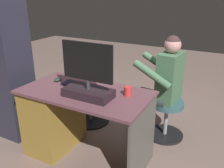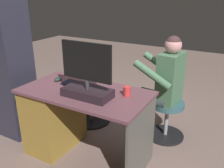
{
  "view_description": "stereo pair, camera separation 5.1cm",
  "coord_description": "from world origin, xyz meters",
  "px_view_note": "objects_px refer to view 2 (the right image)",
  "views": [
    {
      "loc": [
        -1.22,
        2.08,
        1.62
      ],
      "look_at": [
        -0.11,
        0.01,
        0.71
      ],
      "focal_mm": 39.23,
      "sensor_mm": 36.0,
      "label": 1
    },
    {
      "loc": [
        -1.27,
        2.06,
        1.62
      ],
      "look_at": [
        -0.11,
        0.01,
        0.71
      ],
      "focal_mm": 39.23,
      "sensor_mm": 36.0,
      "label": 2
    }
  ],
  "objects_px": {
    "cup": "(127,91)",
    "person": "(163,81)",
    "office_chair_teddy": "(91,104)",
    "visitor_chair": "(167,116)",
    "monitor": "(87,81)",
    "tv_remote": "(72,86)",
    "desk": "(61,115)",
    "keyboard": "(82,85)",
    "computer_mouse": "(58,79)",
    "teddy_bear": "(91,76)"
  },
  "relations": [
    {
      "from": "office_chair_teddy",
      "to": "computer_mouse",
      "type": "bearing_deg",
      "value": 86.99
    },
    {
      "from": "keyboard",
      "to": "computer_mouse",
      "type": "bearing_deg",
      "value": -1.34
    },
    {
      "from": "office_chair_teddy",
      "to": "teddy_bear",
      "type": "xyz_separation_m",
      "value": [
        -0.0,
        -0.01,
        0.38
      ]
    },
    {
      "from": "monitor",
      "to": "person",
      "type": "relative_size",
      "value": 0.41
    },
    {
      "from": "desk",
      "to": "person",
      "type": "xyz_separation_m",
      "value": [
        -0.83,
        -0.74,
        0.29
      ]
    },
    {
      "from": "desk",
      "to": "person",
      "type": "bearing_deg",
      "value": -138.24
    },
    {
      "from": "visitor_chair",
      "to": "person",
      "type": "bearing_deg",
      "value": 7.31
    },
    {
      "from": "desk",
      "to": "office_chair_teddy",
      "type": "xyz_separation_m",
      "value": [
        0.05,
        -0.63,
        -0.15
      ]
    },
    {
      "from": "monitor",
      "to": "person",
      "type": "bearing_deg",
      "value": -116.44
    },
    {
      "from": "office_chair_teddy",
      "to": "visitor_chair",
      "type": "bearing_deg",
      "value": -172.69
    },
    {
      "from": "cup",
      "to": "tv_remote",
      "type": "bearing_deg",
      "value": 8.42
    },
    {
      "from": "teddy_bear",
      "to": "person",
      "type": "bearing_deg",
      "value": -173.51
    },
    {
      "from": "desk",
      "to": "keyboard",
      "type": "height_order",
      "value": "keyboard"
    },
    {
      "from": "tv_remote",
      "to": "keyboard",
      "type": "bearing_deg",
      "value": -111.11
    },
    {
      "from": "monitor",
      "to": "cup",
      "type": "bearing_deg",
      "value": -147.61
    },
    {
      "from": "tv_remote",
      "to": "desk",
      "type": "bearing_deg",
      "value": 28.16
    },
    {
      "from": "keyboard",
      "to": "person",
      "type": "bearing_deg",
      "value": -132.61
    },
    {
      "from": "keyboard",
      "to": "person",
      "type": "height_order",
      "value": "person"
    },
    {
      "from": "cup",
      "to": "tv_remote",
      "type": "distance_m",
      "value": 0.56
    },
    {
      "from": "desk",
      "to": "office_chair_teddy",
      "type": "height_order",
      "value": "desk"
    },
    {
      "from": "cup",
      "to": "person",
      "type": "relative_size",
      "value": 0.07
    },
    {
      "from": "monitor",
      "to": "cup",
      "type": "xyz_separation_m",
      "value": [
        -0.3,
        -0.19,
        -0.1
      ]
    },
    {
      "from": "keyboard",
      "to": "cup",
      "type": "xyz_separation_m",
      "value": [
        -0.49,
        -0.01,
        0.03
      ]
    },
    {
      "from": "monitor",
      "to": "tv_remote",
      "type": "distance_m",
      "value": 0.31
    },
    {
      "from": "keyboard",
      "to": "monitor",
      "type": "bearing_deg",
      "value": 137.99
    },
    {
      "from": "desk",
      "to": "monitor",
      "type": "height_order",
      "value": "monitor"
    },
    {
      "from": "person",
      "to": "keyboard",
      "type": "bearing_deg",
      "value": 47.39
    },
    {
      "from": "office_chair_teddy",
      "to": "visitor_chair",
      "type": "relative_size",
      "value": 1.09
    },
    {
      "from": "cup",
      "to": "visitor_chair",
      "type": "relative_size",
      "value": 0.19
    },
    {
      "from": "cup",
      "to": "tv_remote",
      "type": "xyz_separation_m",
      "value": [
        0.56,
        0.08,
        -0.03
      ]
    },
    {
      "from": "desk",
      "to": "cup",
      "type": "height_order",
      "value": "cup"
    },
    {
      "from": "desk",
      "to": "monitor",
      "type": "distance_m",
      "value": 0.65
    },
    {
      "from": "cup",
      "to": "desk",
      "type": "bearing_deg",
      "value": 7.64
    },
    {
      "from": "monitor",
      "to": "teddy_bear",
      "type": "xyz_separation_m",
      "value": [
        0.47,
        -0.73,
        -0.26
      ]
    },
    {
      "from": "keyboard",
      "to": "visitor_chair",
      "type": "relative_size",
      "value": 0.94
    },
    {
      "from": "tv_remote",
      "to": "office_chair_teddy",
      "type": "xyz_separation_m",
      "value": [
        0.21,
        -0.62,
        -0.49
      ]
    },
    {
      "from": "computer_mouse",
      "to": "visitor_chair",
      "type": "distance_m",
      "value": 1.29
    },
    {
      "from": "monitor",
      "to": "person",
      "type": "xyz_separation_m",
      "value": [
        -0.42,
        -0.83,
        -0.19
      ]
    },
    {
      "from": "office_chair_teddy",
      "to": "tv_remote",
      "type": "bearing_deg",
      "value": 108.91
    },
    {
      "from": "office_chair_teddy",
      "to": "person",
      "type": "bearing_deg",
      "value": -172.69
    },
    {
      "from": "tv_remote",
      "to": "visitor_chair",
      "type": "distance_m",
      "value": 1.16
    },
    {
      "from": "computer_mouse",
      "to": "teddy_bear",
      "type": "distance_m",
      "value": 0.57
    },
    {
      "from": "cup",
      "to": "office_chair_teddy",
      "type": "relative_size",
      "value": 0.18
    },
    {
      "from": "desk",
      "to": "keyboard",
      "type": "relative_size",
      "value": 2.94
    },
    {
      "from": "computer_mouse",
      "to": "tv_remote",
      "type": "height_order",
      "value": "computer_mouse"
    },
    {
      "from": "computer_mouse",
      "to": "cup",
      "type": "relative_size",
      "value": 1.12
    },
    {
      "from": "computer_mouse",
      "to": "cup",
      "type": "xyz_separation_m",
      "value": [
        -0.79,
        -0.01,
        0.02
      ]
    },
    {
      "from": "desk",
      "to": "cup",
      "type": "xyz_separation_m",
      "value": [
        -0.71,
        -0.1,
        0.38
      ]
    },
    {
      "from": "monitor",
      "to": "office_chair_teddy",
      "type": "height_order",
      "value": "monitor"
    },
    {
      "from": "office_chair_teddy",
      "to": "person",
      "type": "xyz_separation_m",
      "value": [
        -0.89,
        -0.11,
        0.44
      ]
    }
  ]
}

